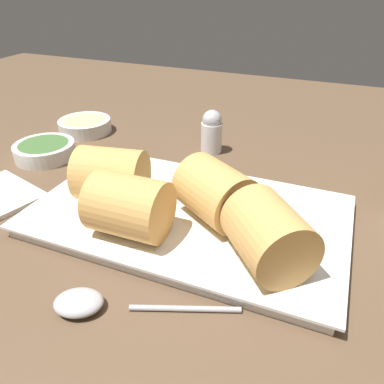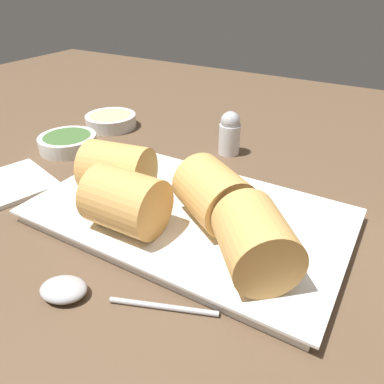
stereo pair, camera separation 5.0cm
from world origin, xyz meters
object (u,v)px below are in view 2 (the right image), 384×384
Objects in this scene: dipping_bowl_far at (111,120)px; salt_shaker at (230,133)px; dipping_bowl_near at (68,142)px; napkin at (14,183)px; serving_plate at (192,217)px; spoon at (74,291)px.

dipping_bowl_far is 23.34cm from salt_shaker.
dipping_bowl_near is at bearing -86.63° from dipping_bowl_far.
salt_shaker is (20.36, 23.70, 3.01)cm from napkin.
serving_plate is 5.16× the size of salt_shaker.
dipping_bowl_far is 23.07cm from napkin.
dipping_bowl_near is 12.20cm from napkin.
napkin is at bearing -82.84° from dipping_bowl_far.
napkin is (2.23, -11.96, -0.94)cm from dipping_bowl_near.
serving_plate is 28.03cm from dipping_bowl_near.
serving_plate is 3.85× the size of dipping_bowl_near.
serving_plate is 33.10cm from dipping_bowl_far.
dipping_bowl_far reaches higher than spoon.
dipping_bowl_far is at bearing -177.96° from salt_shaker.
dipping_bowl_far is (-0.64, 10.91, 0.00)cm from dipping_bowl_near.
dipping_bowl_far is at bearing 93.37° from dipping_bowl_near.
dipping_bowl_near is 1.34× the size of salt_shaker.
dipping_bowl_far reaches higher than napkin.
salt_shaker reaches higher than dipping_bowl_near.
dipping_bowl_near is at bearing -152.55° from salt_shaker.
serving_plate is at bearing 78.17° from spoon.
spoon is (23.96, -22.14, -0.56)cm from dipping_bowl_near.
salt_shaker is at bearing 27.45° from dipping_bowl_near.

